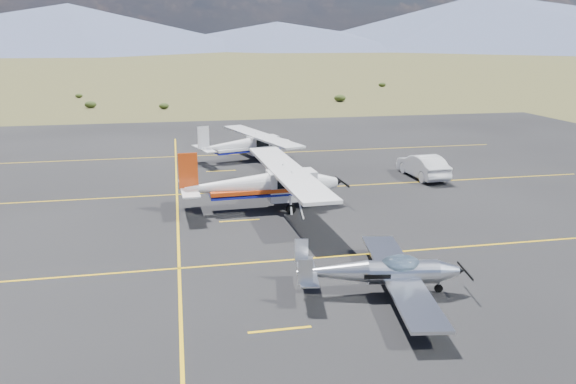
{
  "coord_description": "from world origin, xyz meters",
  "views": [
    {
      "loc": [
        -5.8,
        -18.85,
        8.71
      ],
      "look_at": [
        -0.73,
        6.59,
        1.6
      ],
      "focal_mm": 35.0,
      "sensor_mm": 36.0,
      "label": 1
    }
  ],
  "objects_px": {
    "aircraft_low_wing": "(383,272)",
    "aircraft_plain": "(247,144)",
    "sedan": "(423,166)",
    "aircraft_cessna": "(264,183)"
  },
  "relations": [
    {
      "from": "aircraft_low_wing",
      "to": "aircraft_plain",
      "type": "relative_size",
      "value": 0.74
    },
    {
      "from": "aircraft_low_wing",
      "to": "sedan",
      "type": "bearing_deg",
      "value": 70.0
    },
    {
      "from": "aircraft_cessna",
      "to": "sedan",
      "type": "relative_size",
      "value": 2.73
    },
    {
      "from": "aircraft_cessna",
      "to": "aircraft_plain",
      "type": "xyz_separation_m",
      "value": [
        0.69,
        12.37,
        -0.19
      ]
    },
    {
      "from": "aircraft_low_wing",
      "to": "aircraft_plain",
      "type": "height_order",
      "value": "aircraft_plain"
    },
    {
      "from": "aircraft_cessna",
      "to": "aircraft_plain",
      "type": "relative_size",
      "value": 1.16
    },
    {
      "from": "aircraft_low_wing",
      "to": "aircraft_plain",
      "type": "xyz_separation_m",
      "value": [
        -1.81,
        23.31,
        0.4
      ]
    },
    {
      "from": "aircraft_low_wing",
      "to": "aircraft_cessna",
      "type": "bearing_deg",
      "value": 111.55
    },
    {
      "from": "aircraft_cessna",
      "to": "aircraft_plain",
      "type": "distance_m",
      "value": 12.39
    },
    {
      "from": "aircraft_low_wing",
      "to": "sedan",
      "type": "distance_m",
      "value": 18.01
    }
  ]
}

